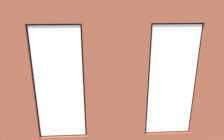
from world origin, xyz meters
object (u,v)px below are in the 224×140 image
at_px(papasan_chair, 108,69).
at_px(potted_plant_beside_window_right, 2,120).
at_px(media_console, 16,94).
at_px(tv_flatscreen, 13,73).
at_px(table_plant_small, 102,84).
at_px(remote_silver, 119,87).
at_px(cup_ceramic, 110,84).
at_px(potted_plant_foreground_right, 41,60).
at_px(potted_plant_corner_near_left, 172,63).
at_px(potted_plant_mid_room_small, 135,79).
at_px(remote_black, 128,84).
at_px(potted_plant_near_tv, 22,104).
at_px(candle_jar, 116,84).
at_px(coffee_table, 116,88).
at_px(couch_left, 193,93).
at_px(couch_by_window, 96,127).

height_order(papasan_chair, potted_plant_beside_window_right, potted_plant_beside_window_right).
bearing_deg(media_console, tv_flatscreen, -90.00).
height_order(table_plant_small, remote_silver, table_plant_small).
height_order(cup_ceramic, papasan_chair, papasan_chair).
distance_m(papasan_chair, potted_plant_foreground_right, 2.70).
height_order(remote_silver, potted_plant_corner_near_left, potted_plant_corner_near_left).
bearing_deg(potted_plant_beside_window_right, cup_ceramic, -137.31).
distance_m(tv_flatscreen, potted_plant_mid_room_small, 3.96).
xyz_separation_m(table_plant_small, potted_plant_beside_window_right, (2.20, 2.06, 0.09)).
height_order(table_plant_small, papasan_chair, table_plant_small).
bearing_deg(remote_black, remote_silver, 143.69).
bearing_deg(cup_ceramic, potted_plant_mid_room_small, -150.76).
distance_m(remote_silver, potted_plant_near_tv, 2.86).
height_order(remote_silver, media_console, media_console).
bearing_deg(table_plant_small, papasan_chair, -97.68).
bearing_deg(potted_plant_corner_near_left, candle_jar, 40.10).
relative_size(potted_plant_beside_window_right, potted_plant_foreground_right, 0.80).
xyz_separation_m(cup_ceramic, candle_jar, (-0.18, 0.09, 0.02)).
relative_size(remote_silver, potted_plant_foreground_right, 0.12).
relative_size(candle_jar, table_plant_small, 0.52).
distance_m(tv_flatscreen, papasan_chair, 3.49).
bearing_deg(coffee_table, cup_ceramic, -27.18).
bearing_deg(cup_ceramic, coffee_table, 152.82).
relative_size(remote_black, potted_plant_beside_window_right, 0.15).
bearing_deg(couch_left, remote_black, -104.21).
distance_m(couch_left, potted_plant_mid_room_small, 1.96).
height_order(couch_by_window, potted_plant_beside_window_right, potted_plant_beside_window_right).
relative_size(potted_plant_mid_room_small, potted_plant_near_tv, 0.50).
bearing_deg(potted_plant_foreground_right, tv_flatscreen, 81.97).
xyz_separation_m(couch_left, potted_plant_foreground_right, (5.24, -2.50, 0.44)).
distance_m(cup_ceramic, remote_silver, 0.36).
bearing_deg(papasan_chair, coffee_table, 96.14).
bearing_deg(potted_plant_mid_room_small, potted_plant_foreground_right, -22.65).
bearing_deg(couch_by_window, potted_plant_foreground_right, -61.73).
height_order(remote_black, papasan_chair, papasan_chair).
bearing_deg(couch_left, coffee_table, -98.76).
relative_size(remote_black, remote_silver, 1.00).
relative_size(couch_by_window, couch_left, 1.02).
bearing_deg(papasan_chair, candle_jar, 96.14).
distance_m(papasan_chair, potted_plant_near_tv, 3.69).
height_order(papasan_chair, potted_plant_near_tv, potted_plant_near_tv).
relative_size(couch_left, tv_flatscreen, 1.88).
xyz_separation_m(potted_plant_corner_near_left, potted_plant_foreground_right, (5.39, 0.05, 0.26)).
relative_size(papasan_chair, potted_plant_beside_window_right, 0.93).
xyz_separation_m(table_plant_small, papasan_chair, (-0.25, -1.85, -0.15)).
height_order(coffee_table, cup_ceramic, cup_ceramic).
height_order(coffee_table, candle_jar, candle_jar).
height_order(remote_black, potted_plant_beside_window_right, potted_plant_beside_window_right).
distance_m(candle_jar, potted_plant_corner_near_left, 3.33).
xyz_separation_m(coffee_table, potted_plant_mid_room_small, (-0.73, -0.60, 0.04)).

